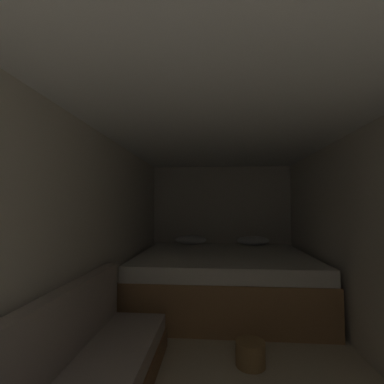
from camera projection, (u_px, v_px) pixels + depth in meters
ground_plane at (229, 370)px, 2.36m from camera, size 7.34×7.34×0.00m
wall_back at (221, 224)px, 5.09m from camera, size 2.62×0.05×2.14m
wall_left at (87, 243)px, 2.52m from camera, size 0.05×5.34×2.14m
wall_right at (382, 246)px, 2.31m from camera, size 0.05×5.34×2.14m
ceiling_slab at (227, 121)px, 2.47m from camera, size 2.62×5.34×0.05m
bed at (223, 278)px, 3.96m from camera, size 2.40×2.09×0.90m
wicker_basket at (250, 353)px, 2.43m from camera, size 0.26×0.26×0.21m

